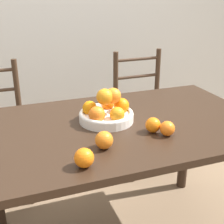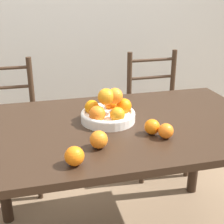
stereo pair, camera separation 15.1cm
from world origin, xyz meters
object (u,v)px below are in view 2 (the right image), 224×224
object	(u,v)px
fruit_bowl	(108,111)
chair_right	(156,116)
orange_loose_1	(74,156)
orange_loose_3	(166,131)
orange_loose_2	(99,140)
orange_loose_0	(152,127)
chair_left	(8,131)

from	to	relation	value
fruit_bowl	chair_right	world-z (taller)	fruit_bowl
orange_loose_1	orange_loose_3	distance (m)	0.45
fruit_bowl	orange_loose_2	bearing A→B (deg)	-111.56
orange_loose_0	chair_left	bearing A→B (deg)	128.48
orange_loose_1	chair_left	xyz separation A→B (m)	(-0.35, 1.12, -0.36)
orange_loose_3	fruit_bowl	bearing A→B (deg)	129.53
orange_loose_0	orange_loose_1	xyz separation A→B (m)	(-0.39, -0.19, 0.00)
orange_loose_2	chair_right	size ratio (longest dim) A/B	0.08
fruit_bowl	chair_right	bearing A→B (deg)	51.91
fruit_bowl	chair_left	distance (m)	1.00
orange_loose_3	chair_left	size ratio (longest dim) A/B	0.07
orange_loose_0	chair_left	distance (m)	1.24
fruit_bowl	orange_loose_3	xyz separation A→B (m)	(0.21, -0.25, -0.02)
chair_right	fruit_bowl	bearing A→B (deg)	-128.83
orange_loose_0	orange_loose_3	bearing A→B (deg)	-50.87
orange_loose_2	orange_loose_3	xyz separation A→B (m)	(0.32, 0.02, -0.00)
orange_loose_0	chair_right	xyz separation A→B (m)	(0.41, 0.93, -0.36)
fruit_bowl	chair_left	world-z (taller)	fruit_bowl
orange_loose_2	orange_loose_3	size ratio (longest dim) A/B	1.11
fruit_bowl	orange_loose_2	xyz separation A→B (m)	(-0.11, -0.27, -0.02)
orange_loose_1	orange_loose_3	world-z (taller)	orange_loose_1
fruit_bowl	chair_right	distance (m)	1.00
orange_loose_0	orange_loose_2	xyz separation A→B (m)	(-0.27, -0.07, 0.00)
orange_loose_3	chair_left	world-z (taller)	chair_left
orange_loose_0	orange_loose_3	world-z (taller)	orange_loose_0
chair_right	orange_loose_3	bearing A→B (deg)	-111.06
orange_loose_1	chair_left	bearing A→B (deg)	107.33
orange_loose_3	chair_right	distance (m)	1.11
fruit_bowl	orange_loose_1	world-z (taller)	fruit_bowl
orange_loose_1	orange_loose_2	distance (m)	0.17
chair_left	chair_right	distance (m)	1.15
fruit_bowl	orange_loose_2	size ratio (longest dim) A/B	3.58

